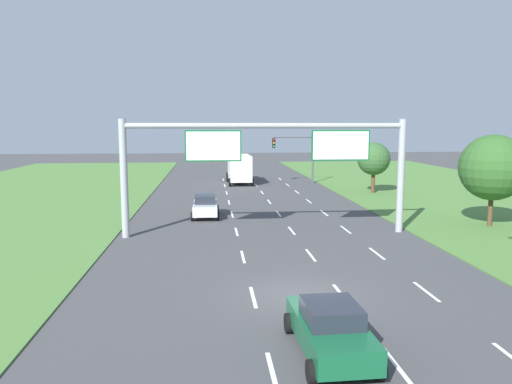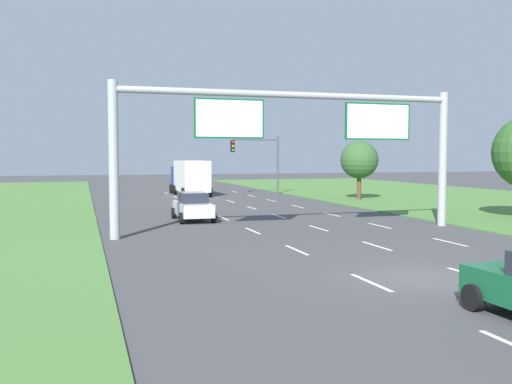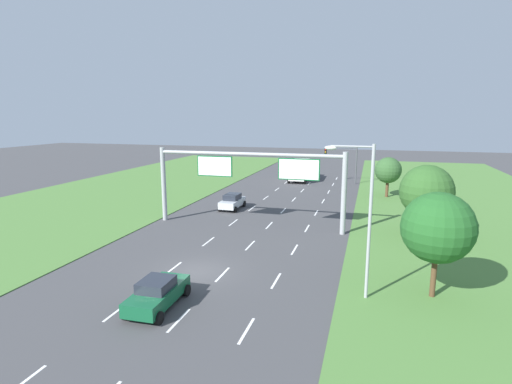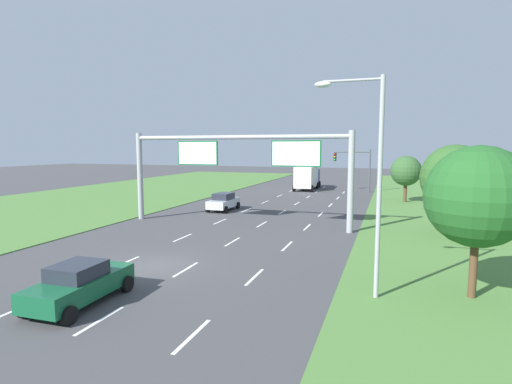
{
  "view_description": "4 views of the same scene",
  "coord_description": "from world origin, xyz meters",
  "px_view_note": "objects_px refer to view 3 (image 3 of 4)",
  "views": [
    {
      "loc": [
        -3.37,
        -18.61,
        6.66
      ],
      "look_at": [
        -0.5,
        12.26,
        2.47
      ],
      "focal_mm": 35.0,
      "sensor_mm": 36.0,
      "label": 1
    },
    {
      "loc": [
        -9.73,
        -14.69,
        3.67
      ],
      "look_at": [
        -0.65,
        15.04,
        1.72
      ],
      "focal_mm": 40.0,
      "sensor_mm": 36.0,
      "label": 2
    },
    {
      "loc": [
        10.46,
        -22.34,
        9.93
      ],
      "look_at": [
        0.78,
        10.96,
        3.27
      ],
      "focal_mm": 28.0,
      "sensor_mm": 36.0,
      "label": 3
    },
    {
      "loc": [
        10.93,
        -16.6,
        5.85
      ],
      "look_at": [
        1.14,
        12.37,
        2.42
      ],
      "focal_mm": 28.0,
      "sensor_mm": 36.0,
      "label": 4
    }
  ],
  "objects_px": {
    "car_near_red": "(232,201)",
    "traffic_light_mast": "(343,157)",
    "car_lead_silver": "(158,293)",
    "roadside_tree_near": "(438,228)",
    "roadside_tree_mid": "(427,191)",
    "roadside_tree_far": "(388,170)",
    "sign_gantry": "(250,173)",
    "street_lamp": "(363,208)",
    "box_truck": "(300,169)"
  },
  "relations": [
    {
      "from": "car_lead_silver",
      "to": "street_lamp",
      "type": "bearing_deg",
      "value": 20.37
    },
    {
      "from": "traffic_light_mast",
      "to": "sign_gantry",
      "type": "bearing_deg",
      "value": -103.26
    },
    {
      "from": "sign_gantry",
      "to": "traffic_light_mast",
      "type": "xyz_separation_m",
      "value": [
        6.2,
        26.29,
        -1.03
      ]
    },
    {
      "from": "traffic_light_mast",
      "to": "street_lamp",
      "type": "bearing_deg",
      "value": -84.41
    },
    {
      "from": "street_lamp",
      "to": "roadside_tree_mid",
      "type": "height_order",
      "value": "street_lamp"
    },
    {
      "from": "car_near_red",
      "to": "street_lamp",
      "type": "relative_size",
      "value": 0.48
    },
    {
      "from": "box_truck",
      "to": "traffic_light_mast",
      "type": "xyz_separation_m",
      "value": [
        6.47,
        -0.98,
        2.11
      ]
    },
    {
      "from": "car_near_red",
      "to": "sign_gantry",
      "type": "distance_m",
      "value": 8.42
    },
    {
      "from": "car_near_red",
      "to": "roadside_tree_near",
      "type": "distance_m",
      "value": 24.87
    },
    {
      "from": "car_near_red",
      "to": "roadside_tree_near",
      "type": "height_order",
      "value": "roadside_tree_near"
    },
    {
      "from": "street_lamp",
      "to": "roadside_tree_near",
      "type": "bearing_deg",
      "value": 16.96
    },
    {
      "from": "box_truck",
      "to": "roadside_tree_near",
      "type": "relative_size",
      "value": 1.35
    },
    {
      "from": "box_truck",
      "to": "car_lead_silver",
      "type": "bearing_deg",
      "value": -90.87
    },
    {
      "from": "car_near_red",
      "to": "traffic_light_mast",
      "type": "relative_size",
      "value": 0.72
    },
    {
      "from": "roadside_tree_mid",
      "to": "traffic_light_mast",
      "type": "bearing_deg",
      "value": 108.45
    },
    {
      "from": "roadside_tree_near",
      "to": "roadside_tree_mid",
      "type": "relative_size",
      "value": 0.98
    },
    {
      "from": "roadside_tree_near",
      "to": "box_truck",
      "type": "bearing_deg",
      "value": 110.34
    },
    {
      "from": "car_near_red",
      "to": "sign_gantry",
      "type": "height_order",
      "value": "sign_gantry"
    },
    {
      "from": "sign_gantry",
      "to": "street_lamp",
      "type": "distance_m",
      "value": 15.62
    },
    {
      "from": "street_lamp",
      "to": "car_lead_silver",
      "type": "bearing_deg",
      "value": -157.99
    },
    {
      "from": "street_lamp",
      "to": "roadside_tree_near",
      "type": "xyz_separation_m",
      "value": [
        3.91,
        1.19,
        -1.08
      ]
    },
    {
      "from": "sign_gantry",
      "to": "car_lead_silver",
      "type": "bearing_deg",
      "value": -90.6
    },
    {
      "from": "box_truck",
      "to": "roadside_tree_far",
      "type": "height_order",
      "value": "roadside_tree_far"
    },
    {
      "from": "car_near_red",
      "to": "roadside_tree_far",
      "type": "height_order",
      "value": "roadside_tree_far"
    },
    {
      "from": "traffic_light_mast",
      "to": "car_lead_silver",
      "type": "bearing_deg",
      "value": -98.53
    },
    {
      "from": "traffic_light_mast",
      "to": "roadside_tree_mid",
      "type": "xyz_separation_m",
      "value": [
        8.47,
        -25.39,
        0.04
      ]
    },
    {
      "from": "street_lamp",
      "to": "car_near_red",
      "type": "bearing_deg",
      "value": 127.3
    },
    {
      "from": "roadside_tree_mid",
      "to": "roadside_tree_far",
      "type": "xyz_separation_m",
      "value": [
        -2.4,
        16.46,
        -0.54
      ]
    },
    {
      "from": "roadside_tree_mid",
      "to": "roadside_tree_far",
      "type": "bearing_deg",
      "value": 98.3
    },
    {
      "from": "roadside_tree_far",
      "to": "street_lamp",
      "type": "bearing_deg",
      "value": -94.51
    },
    {
      "from": "car_near_red",
      "to": "roadside_tree_near",
      "type": "bearing_deg",
      "value": -43.4
    },
    {
      "from": "box_truck",
      "to": "traffic_light_mast",
      "type": "height_order",
      "value": "traffic_light_mast"
    },
    {
      "from": "box_truck",
      "to": "sign_gantry",
      "type": "bearing_deg",
      "value": -90.43
    },
    {
      "from": "box_truck",
      "to": "roadside_tree_far",
      "type": "relative_size",
      "value": 1.61
    },
    {
      "from": "car_near_red",
      "to": "box_truck",
      "type": "bearing_deg",
      "value": 80.43
    },
    {
      "from": "street_lamp",
      "to": "traffic_light_mast",
      "type": "bearing_deg",
      "value": 95.59
    },
    {
      "from": "car_near_red",
      "to": "roadside_tree_mid",
      "type": "distance_m",
      "value": 19.61
    },
    {
      "from": "roadside_tree_near",
      "to": "roadside_tree_far",
      "type": "bearing_deg",
      "value": 93.24
    },
    {
      "from": "car_lead_silver",
      "to": "street_lamp",
      "type": "relative_size",
      "value": 0.51
    },
    {
      "from": "car_lead_silver",
      "to": "roadside_tree_mid",
      "type": "bearing_deg",
      "value": 47.31
    },
    {
      "from": "car_near_red",
      "to": "car_lead_silver",
      "type": "bearing_deg",
      "value": -80.02
    },
    {
      "from": "traffic_light_mast",
      "to": "roadside_tree_mid",
      "type": "relative_size",
      "value": 0.93
    },
    {
      "from": "roadside_tree_near",
      "to": "roadside_tree_far",
      "type": "height_order",
      "value": "roadside_tree_near"
    },
    {
      "from": "car_near_red",
      "to": "roadside_tree_far",
      "type": "bearing_deg",
      "value": 34.84
    },
    {
      "from": "box_truck",
      "to": "roadside_tree_far",
      "type": "bearing_deg",
      "value": -39.34
    },
    {
      "from": "street_lamp",
      "to": "roadside_tree_mid",
      "type": "relative_size",
      "value": 1.4
    },
    {
      "from": "box_truck",
      "to": "sign_gantry",
      "type": "height_order",
      "value": "sign_gantry"
    },
    {
      "from": "sign_gantry",
      "to": "roadside_tree_near",
      "type": "height_order",
      "value": "sign_gantry"
    },
    {
      "from": "traffic_light_mast",
      "to": "car_near_red",
      "type": "bearing_deg",
      "value": -116.82
    },
    {
      "from": "car_lead_silver",
      "to": "car_near_red",
      "type": "bearing_deg",
      "value": 97.99
    }
  ]
}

